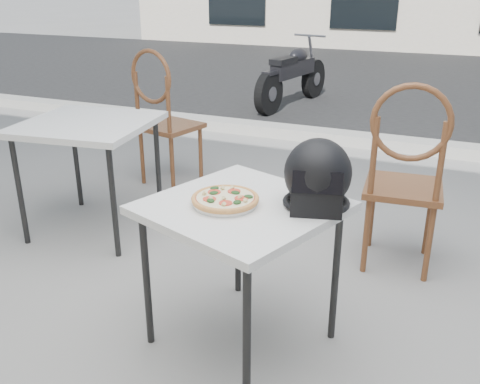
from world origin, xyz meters
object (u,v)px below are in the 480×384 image
at_px(cafe_table_side, 88,132).
at_px(helmet, 318,178).
at_px(plate, 225,203).
at_px(cafe_chair_main, 406,169).
at_px(motorcycle, 293,76).
at_px(cafe_table_main, 242,217).
at_px(pizza, 225,198).
at_px(cafe_chair_side, 162,111).

bearing_deg(cafe_table_side, helmet, -20.72).
xyz_separation_m(plate, helmet, (0.37, 0.14, 0.13)).
height_order(plate, helmet, helmet).
distance_m(cafe_chair_main, motorcycle, 4.51).
distance_m(cafe_table_main, plate, 0.10).
xyz_separation_m(cafe_chair_main, motorcycle, (-1.96, 4.05, -0.24)).
relative_size(helmet, cafe_chair_main, 0.32).
bearing_deg(motorcycle, cafe_chair_main, -53.91).
bearing_deg(cafe_table_main, pizza, -151.22).
height_order(cafe_table_side, cafe_chair_side, cafe_chair_side).
relative_size(cafe_chair_main, cafe_table_side, 1.26).
xyz_separation_m(cafe_chair_side, motorcycle, (0.06, 3.35, -0.24)).
bearing_deg(cafe_table_side, cafe_chair_side, 89.31).
bearing_deg(pizza, cafe_table_main, 28.78).
relative_size(plate, cafe_chair_main, 0.25).
bearing_deg(plate, pizza, 69.56).
bearing_deg(pizza, cafe_chair_main, 57.79).
height_order(pizza, helmet, helmet).
distance_m(helmet, cafe_table_side, 1.88).
bearing_deg(plate, cafe_table_main, 28.90).
bearing_deg(cafe_table_side, cafe_table_main, -28.06).
bearing_deg(cafe_table_main, cafe_chair_main, 59.54).
bearing_deg(pizza, cafe_table_side, 149.72).
bearing_deg(helmet, motorcycle, 93.92).
height_order(cafe_table_main, pizza, pizza).
bearing_deg(cafe_table_side, cafe_chair_main, 6.72).
relative_size(cafe_table_main, plate, 3.32).
distance_m(helmet, cafe_chair_side, 2.37).
xyz_separation_m(plate, cafe_chair_main, (0.66, 1.04, -0.09)).
relative_size(cafe_chair_main, motorcycle, 0.63).
height_order(plate, cafe_table_side, cafe_table_side).
xyz_separation_m(cafe_chair_main, cafe_table_side, (-2.03, -0.24, 0.06)).
xyz_separation_m(pizza, motorcycle, (-1.30, 5.09, -0.35)).
bearing_deg(cafe_chair_side, cafe_table_main, 143.73).
bearing_deg(helmet, cafe_chair_side, 122.55).
height_order(cafe_table_main, motorcycle, motorcycle).
bearing_deg(pizza, helmet, 20.60).
xyz_separation_m(cafe_chair_main, cafe_chair_side, (-2.02, 0.70, -0.00)).
xyz_separation_m(plate, motorcycle, (-1.30, 5.09, -0.33)).
xyz_separation_m(plate, cafe_table_side, (-1.37, 0.80, -0.03)).
relative_size(cafe_table_main, cafe_table_side, 1.06).
relative_size(plate, pizza, 0.91).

